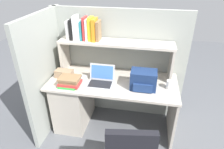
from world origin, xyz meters
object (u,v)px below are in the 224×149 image
backpack (143,80)px  tissue_box (64,74)px  computer_mouse (83,78)px  laptop (101,80)px  paper_cup (169,85)px

backpack → tissue_box: backpack is taller
computer_mouse → tissue_box: (-0.25, 0.00, 0.03)m
laptop → computer_mouse: (-0.25, 0.06, -0.03)m
laptop → tissue_box: laptop is taller
laptop → tissue_box: size_ratio=1.42×
backpack → paper_cup: 0.31m
computer_mouse → tissue_box: bearing=-165.9°
laptop → paper_cup: (0.81, 0.04, 0.00)m
computer_mouse → backpack: bearing=9.5°
computer_mouse → laptop: bearing=1.6°
computer_mouse → paper_cup: 1.06m
laptop → computer_mouse: laptop is taller
laptop → backpack: backpack is taller
paper_cup → tissue_box: bearing=179.0°
backpack → tissue_box: bearing=176.1°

